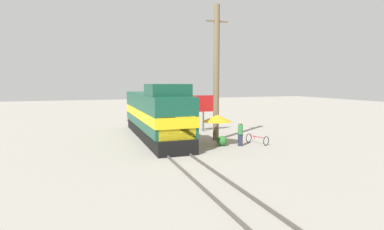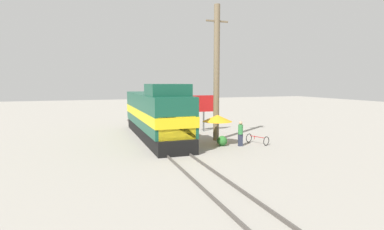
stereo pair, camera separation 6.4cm
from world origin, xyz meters
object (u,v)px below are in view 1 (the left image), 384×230
object	(u,v)px
vendor_umbrella	(217,118)
billboard_sign	(203,105)
utility_pole	(216,73)
bicycle	(257,139)
person_bystander	(240,132)
locomotive	(156,115)

from	to	relation	value
vendor_umbrella	billboard_sign	xyz separation A→B (m)	(1.26, 5.90, 0.51)
billboard_sign	vendor_umbrella	bearing A→B (deg)	-102.06
utility_pole	bicycle	xyz separation A→B (m)	(2.28, -2.40, -4.91)
billboard_sign	bicycle	distance (m)	7.21
utility_pole	person_bystander	bearing A→B (deg)	-74.30
locomotive	vendor_umbrella	world-z (taller)	locomotive
utility_pole	billboard_sign	world-z (taller)	utility_pole
vendor_umbrella	bicycle	distance (m)	3.40
person_bystander	locomotive	bearing A→B (deg)	136.35
billboard_sign	person_bystander	size ratio (longest dim) A/B	1.86
locomotive	person_bystander	world-z (taller)	locomotive
locomotive	person_bystander	bearing A→B (deg)	-43.65
utility_pole	billboard_sign	size ratio (longest dim) A/B	3.11
vendor_umbrella	utility_pole	bearing A→B (deg)	69.08
person_bystander	bicycle	size ratio (longest dim) A/B	1.02
locomotive	vendor_umbrella	distance (m)	5.31
vendor_umbrella	bicycle	world-z (taller)	vendor_umbrella
locomotive	billboard_sign	size ratio (longest dim) A/B	4.01
person_bystander	billboard_sign	bearing A→B (deg)	90.74
vendor_umbrella	bicycle	bearing A→B (deg)	-15.44
locomotive	vendor_umbrella	xyz separation A→B (m)	(3.71, -3.80, 0.01)
billboard_sign	person_bystander	bearing A→B (deg)	-89.26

